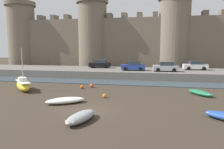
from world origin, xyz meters
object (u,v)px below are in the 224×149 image
(rowboat_foreground_left, at_px, (81,117))
(car_quay_centre_east, at_px, (133,66))
(rowboat_midflat_left, at_px, (200,93))
(mooring_buoy_near_shore, at_px, (92,86))
(rowboat_foreground_centre, at_px, (65,100))
(car_quay_east, at_px, (195,66))
(car_quay_centre_west, at_px, (166,67))
(car_quay_west, at_px, (100,64))
(mooring_buoy_off_centre, at_px, (82,87))
(sailboat_near_channel_right, at_px, (23,85))
(mooring_buoy_near_channel, at_px, (104,96))

(rowboat_foreground_left, bearing_deg, car_quay_centre_east, 86.44)
(rowboat_midflat_left, distance_m, mooring_buoy_near_shore, 13.44)
(rowboat_foreground_centre, relative_size, rowboat_foreground_left, 1.08)
(car_quay_east, distance_m, car_quay_centre_east, 11.12)
(car_quay_centre_west, relative_size, car_quay_east, 1.00)
(rowboat_midflat_left, relative_size, car_quay_centre_west, 0.80)
(mooring_buoy_near_shore, bearing_deg, car_quay_west, 99.90)
(rowboat_foreground_left, xyz_separation_m, mooring_buoy_off_centre, (-4.08, 11.97, -0.12))
(mooring_buoy_off_centre, relative_size, car_quay_centre_east, 0.11)
(sailboat_near_channel_right, bearing_deg, mooring_buoy_off_centre, 20.65)
(rowboat_foreground_left, xyz_separation_m, car_quay_east, (12.13, 26.18, 1.75))
(rowboat_foreground_left, bearing_deg, mooring_buoy_near_shore, 103.37)
(sailboat_near_channel_right, relative_size, mooring_buoy_near_shore, 10.75)
(sailboat_near_channel_right, distance_m, rowboat_midflat_left, 21.10)
(rowboat_midflat_left, xyz_separation_m, car_quay_west, (-15.62, 15.56, 1.80))
(mooring_buoy_near_shore, relative_size, car_quay_centre_west, 0.12)
(car_quay_centre_west, xyz_separation_m, car_quay_east, (5.26, 3.57, 0.00))
(car_quay_centre_west, bearing_deg, rowboat_foreground_left, -106.89)
(rowboat_foreground_left, distance_m, car_quay_west, 27.05)
(mooring_buoy_near_shore, height_order, car_quay_west, car_quay_west)
(rowboat_foreground_centre, distance_m, mooring_buoy_near_channel, 4.34)
(sailboat_near_channel_right, xyz_separation_m, car_quay_east, (22.99, 16.77, 1.44))
(sailboat_near_channel_right, height_order, car_quay_west, sailboat_near_channel_right)
(mooring_buoy_near_shore, bearing_deg, car_quay_centre_west, 43.94)
(car_quay_centre_west, height_order, car_quay_west, same)
(sailboat_near_channel_right, xyz_separation_m, rowboat_foreground_centre, (7.68, -4.84, -0.36))
(mooring_buoy_near_shore, bearing_deg, car_quay_east, 40.86)
(rowboat_midflat_left, xyz_separation_m, mooring_buoy_near_shore, (-13.28, 2.13, -0.05))
(mooring_buoy_near_channel, bearing_deg, car_quay_centre_west, 65.37)
(car_quay_centre_west, distance_m, car_quay_west, 12.88)
(mooring_buoy_near_shore, height_order, car_quay_centre_west, car_quay_centre_west)
(car_quay_centre_east, bearing_deg, rowboat_foreground_left, -93.56)
(mooring_buoy_near_channel, height_order, car_quay_east, car_quay_east)
(sailboat_near_channel_right, distance_m, car_quay_east, 28.49)
(rowboat_midflat_left, distance_m, mooring_buoy_near_channel, 10.75)
(sailboat_near_channel_right, relative_size, car_quay_west, 1.26)
(mooring_buoy_near_channel, xyz_separation_m, car_quay_east, (12.16, 18.62, 1.88))
(mooring_buoy_off_centre, height_order, car_quay_east, car_quay_east)
(rowboat_foreground_left, distance_m, mooring_buoy_off_centre, 12.64)
(rowboat_midflat_left, xyz_separation_m, car_quay_centre_west, (-3.32, 11.72, 1.80))
(car_quay_west, relative_size, car_quay_east, 1.00)
(car_quay_centre_east, bearing_deg, car_quay_west, 154.13)
(mooring_buoy_near_shore, relative_size, car_quay_centre_east, 0.12)
(rowboat_midflat_left, distance_m, car_quay_west, 22.12)
(car_quay_centre_east, bearing_deg, mooring_buoy_off_centre, -116.34)
(rowboat_midflat_left, relative_size, mooring_buoy_off_centre, 7.30)
(mooring_buoy_near_shore, bearing_deg, rowboat_foreground_centre, -90.63)
(sailboat_near_channel_right, bearing_deg, rowboat_foreground_centre, -32.19)
(sailboat_near_channel_right, xyz_separation_m, car_quay_west, (5.43, 17.03, 1.44))
(sailboat_near_channel_right, relative_size, mooring_buoy_near_channel, 11.97)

